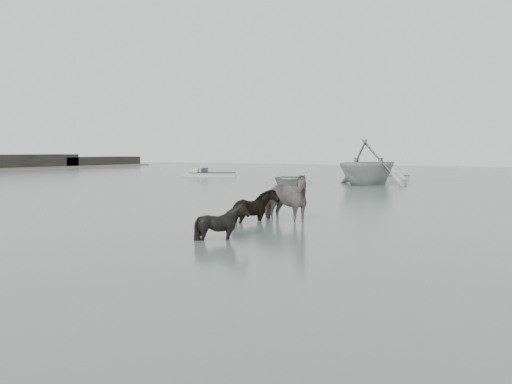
% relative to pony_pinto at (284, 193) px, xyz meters
% --- Properties ---
extents(ground, '(140.00, 140.00, 0.00)m').
position_rel_pony_pinto_xyz_m(ground, '(-0.42, -2.56, -0.87)').
color(ground, '#4E5D57').
rests_on(ground, ground).
extents(pony_pinto, '(2.24, 1.47, 1.74)m').
position_rel_pony_pinto_xyz_m(pony_pinto, '(0.00, 0.00, 0.00)').
color(pony_pinto, black).
rests_on(pony_pinto, ground).
extents(pony_dark, '(1.28, 1.46, 1.37)m').
position_rel_pony_pinto_xyz_m(pony_dark, '(-0.65, -0.71, -0.19)').
color(pony_dark, black).
rests_on(pony_dark, ground).
extents(pony_black, '(1.12, 1.00, 1.20)m').
position_rel_pony_pinto_xyz_m(pony_black, '(0.30, -4.05, -0.27)').
color(pony_black, black).
rests_on(pony_black, ground).
extents(rowboat_lead, '(4.66, 5.23, 0.89)m').
position_rel_pony_pinto_xyz_m(rowboat_lead, '(-8.27, 17.44, -0.42)').
color(rowboat_lead, '#BBBCB6').
rests_on(rowboat_lead, ground).
extents(rowboat_trail, '(6.48, 6.99, 3.03)m').
position_rel_pony_pinto_xyz_m(rowboat_trail, '(-3.61, 19.40, 0.64)').
color(rowboat_trail, '#A9ACA9').
rests_on(rowboat_trail, ground).
extents(skiff_outer, '(5.41, 4.02, 0.75)m').
position_rel_pony_pinto_xyz_m(skiff_outer, '(-18.33, 23.64, -0.50)').
color(skiff_outer, '#B4B4AF').
rests_on(skiff_outer, ground).
extents(skiff_mid, '(4.84, 4.26, 0.75)m').
position_rel_pony_pinto_xyz_m(skiff_mid, '(-4.46, 26.25, -0.50)').
color(skiff_mid, '#9C9F9D').
rests_on(skiff_mid, ground).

